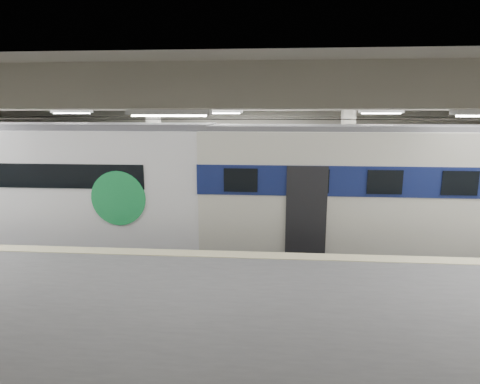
{
  "coord_description": "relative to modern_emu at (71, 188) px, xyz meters",
  "views": [
    {
      "loc": [
        1.96,
        -13.63,
        4.97
      ],
      "look_at": [
        0.79,
        1.0,
        2.0
      ],
      "focal_mm": 30.0,
      "sensor_mm": 36.0,
      "label": 1
    }
  ],
  "objects": [
    {
      "name": "station_hall",
      "position": [
        5.26,
        -1.74,
        1.01
      ],
      "size": [
        36.0,
        24.0,
        5.75
      ],
      "color": "black",
      "rests_on": "ground"
    },
    {
      "name": "modern_emu",
      "position": [
        0.0,
        0.0,
        0.0
      ],
      "size": [
        14.15,
        2.92,
        4.55
      ],
      "color": "white",
      "rests_on": "ground"
    },
    {
      "name": "far_train",
      "position": [
        -2.27,
        5.5,
        -0.03
      ],
      "size": [
        13.31,
        2.78,
        4.27
      ],
      "rotation": [
        0.0,
        0.0,
        0.01
      ],
      "color": "white",
      "rests_on": "ground"
    },
    {
      "name": "older_rer",
      "position": [
        11.65,
        0.0,
        0.13
      ],
      "size": [
        13.7,
        3.02,
        4.51
      ],
      "color": "beige",
      "rests_on": "ground"
    }
  ]
}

